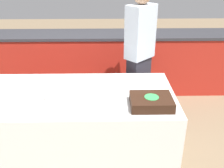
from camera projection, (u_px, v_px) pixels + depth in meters
The scene contains 8 objects.
ground_plane at pixel (81, 153), 2.87m from camera, with size 14.00×14.00×0.00m, color #7A664C.
back_counter at pixel (88, 62), 4.08m from camera, with size 4.40×0.58×0.92m.
dining_table at pixel (79, 125), 2.71m from camera, with size 1.90×0.97×0.74m.
cake at pixel (151, 102), 2.31m from camera, with size 0.41×0.33×0.10m.
plate_stack at pixel (57, 97), 2.44m from camera, with size 0.23×0.23×0.05m.
side_plate_near_cake at pixel (144, 91), 2.60m from camera, with size 0.17×0.17×0.00m.
side_plate_right_edge at pixel (121, 86), 2.69m from camera, with size 0.17×0.17×0.00m.
person_cutting_cake at pixel (139, 55), 3.14m from camera, with size 0.38×0.38×1.67m.
Camera 1 is at (0.30, -2.26, 1.93)m, focal length 42.00 mm.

